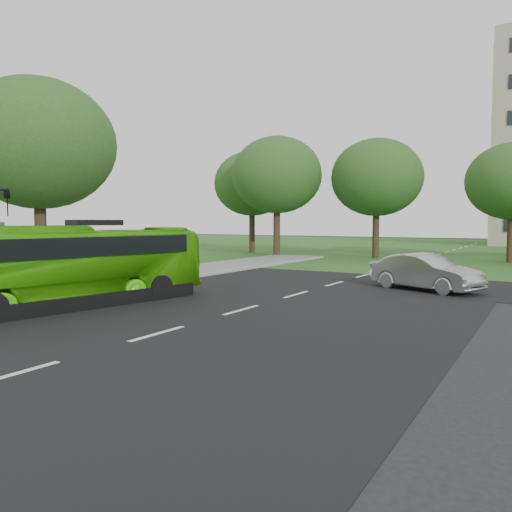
# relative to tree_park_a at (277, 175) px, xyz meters

# --- Properties ---
(ground) EXTENTS (160.00, 160.00, 0.00)m
(ground) POSITION_rel_tree_park_a_xyz_m (11.06, -24.71, -6.68)
(ground) COLOR black
(ground) RESTS_ON ground
(street_surfaces) EXTENTS (120.00, 120.00, 0.15)m
(street_surfaces) POSITION_rel_tree_park_a_xyz_m (10.68, -1.96, -6.65)
(street_surfaces) COLOR black
(street_surfaces) RESTS_ON ground
(tree_park_a) EXTENTS (7.41, 7.41, 9.84)m
(tree_park_a) POSITION_rel_tree_park_a_xyz_m (0.00, 0.00, 0.00)
(tree_park_a) COLOR black
(tree_park_a) RESTS_ON ground
(tree_park_b) EXTENTS (7.16, 7.16, 9.39)m
(tree_park_b) POSITION_rel_tree_park_a_xyz_m (7.57, 2.50, -0.35)
(tree_park_b) COLOR black
(tree_park_b) RESTS_ON ground
(tree_park_f) EXTENTS (7.02, 7.02, 9.37)m
(tree_park_f) POSITION_rel_tree_park_a_xyz_m (-4.47, 3.40, -0.31)
(tree_park_f) COLOR black
(tree_park_f) RESTS_ON ground
(tree_side_near) EXTENTS (7.29, 7.29, 9.68)m
(tree_side_near) POSITION_rel_tree_park_a_xyz_m (-1.54, -20.97, -0.11)
(tree_side_near) COLOR black
(tree_side_near) RESTS_ON ground
(bus) EXTENTS (4.21, 10.18, 2.76)m
(bus) POSITION_rel_tree_park_a_xyz_m (5.56, -25.00, -5.30)
(bus) COLOR #48B30F
(bus) RESTS_ON ground
(sedan) EXTENTS (4.93, 3.24, 1.54)m
(sedan) POSITION_rel_tree_park_a_xyz_m (15.12, -14.71, -5.91)
(sedan) COLOR #B1B0B5
(sedan) RESTS_ON ground
(traffic_light) EXTENTS (0.70, 0.20, 4.38)m
(traffic_light) POSITION_rel_tree_park_a_xyz_m (4.00, -26.45, -4.10)
(traffic_light) COLOR black
(traffic_light) RESTS_ON ground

